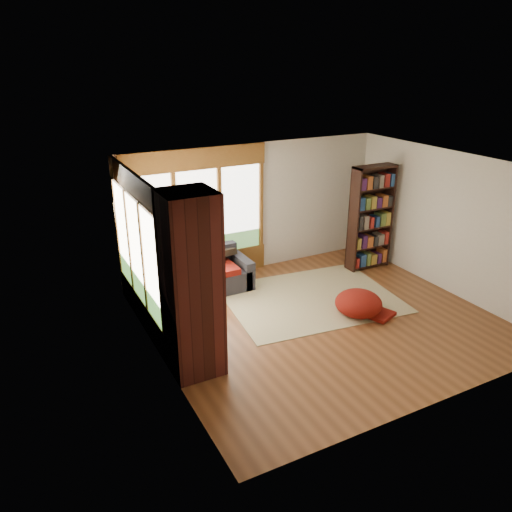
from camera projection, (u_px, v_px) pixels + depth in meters
name	position (u px, v px, depth m)	size (l,w,h in m)	color
floor	(321.00, 319.00, 8.44)	(5.50, 5.50, 0.00)	brown
ceiling	(330.00, 167.00, 7.47)	(5.50, 5.50, 0.00)	white
wall_back	(254.00, 208.00, 10.01)	(5.50, 0.04, 2.60)	silver
wall_front	(447.00, 315.00, 5.90)	(5.50, 0.04, 2.60)	silver
wall_left	(158.00, 281.00, 6.78)	(0.04, 5.00, 2.60)	silver
wall_right	(449.00, 223.00, 9.13)	(0.04, 5.00, 2.60)	silver
windows_back	(198.00, 214.00, 9.46)	(2.82, 0.10, 1.90)	brown
windows_left	(137.00, 249.00, 7.76)	(0.10, 2.62, 1.90)	brown
roller_blind	(123.00, 210.00, 8.31)	(0.03, 0.72, 0.90)	#6E7A50
brick_chimney	(191.00, 286.00, 6.64)	(0.70, 0.70, 2.60)	#471914
sectional_sofa	(177.00, 288.00, 8.89)	(2.20, 2.20, 0.80)	#26262C
area_rug	(311.00, 298.00, 9.15)	(3.02, 2.31, 0.01)	beige
bookshelf	(371.00, 218.00, 10.14)	(0.92, 0.31, 2.15)	black
pouf	(359.00, 303.00, 8.51)	(0.80, 0.80, 0.43)	maroon
dog_tan	(186.00, 252.00, 9.11)	(1.11, 1.11, 0.55)	olive
dog_brindle	(179.00, 282.00, 8.01)	(0.75, 0.96, 0.48)	black
throw_pillows	(179.00, 262.00, 8.81)	(1.98, 1.68, 0.45)	black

